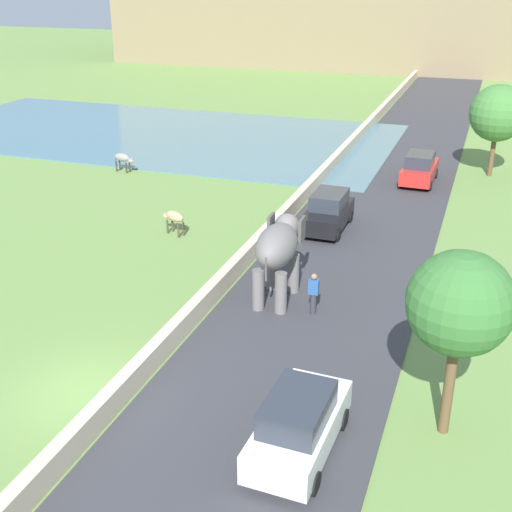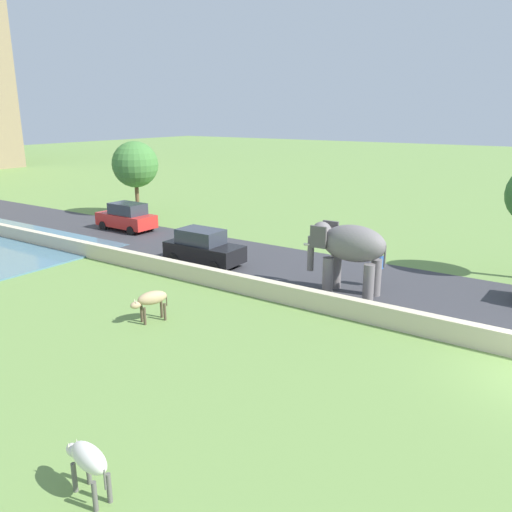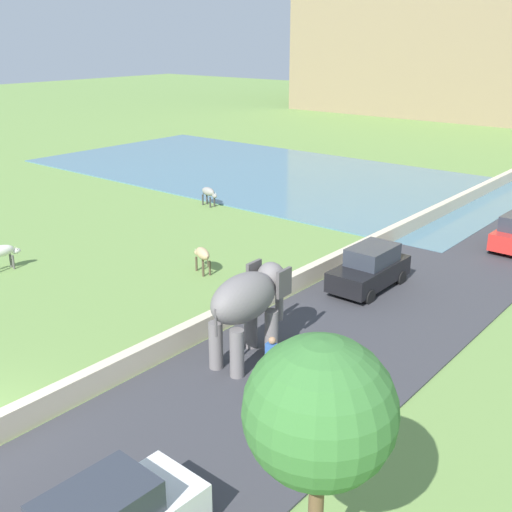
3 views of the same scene
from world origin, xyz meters
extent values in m
cube|color=#38383D|center=(5.00, 20.00, 0.03)|extent=(7.00, 120.00, 0.06)
cube|color=beige|center=(1.20, 18.00, 0.39)|extent=(0.40, 110.00, 0.77)
ellipsoid|color=slate|center=(3.42, 7.41, 2.24)|extent=(1.49, 2.75, 1.50)
cylinder|color=slate|center=(2.98, 8.27, 0.80)|extent=(0.44, 0.44, 1.60)
cylinder|color=slate|center=(3.82, 8.30, 0.80)|extent=(0.44, 0.44, 1.60)
cylinder|color=slate|center=(3.03, 6.52, 0.80)|extent=(0.44, 0.44, 1.60)
cylinder|color=slate|center=(3.87, 6.55, 0.80)|extent=(0.44, 0.44, 1.60)
ellipsoid|color=slate|center=(3.38, 8.83, 2.42)|extent=(1.03, 0.93, 1.10)
cube|color=#504C4C|center=(2.78, 8.67, 2.46)|extent=(0.14, 0.70, 0.90)
cube|color=#504C4C|center=(3.98, 8.71, 2.46)|extent=(0.14, 0.70, 0.90)
cylinder|color=slate|center=(3.36, 9.30, 1.54)|extent=(0.28, 0.28, 1.50)
cone|color=silver|center=(3.14, 9.22, 1.99)|extent=(0.14, 0.56, 0.17)
cone|color=silver|center=(3.58, 9.24, 1.99)|extent=(0.14, 0.56, 0.17)
cylinder|color=#504C4C|center=(3.47, 6.09, 1.89)|extent=(0.08, 0.08, 0.90)
cylinder|color=#33333D|center=(5.00, 6.82, 0.42)|extent=(0.22, 0.22, 0.85)
cube|color=#2D569E|center=(5.00, 6.82, 1.13)|extent=(0.36, 0.22, 0.56)
sphere|color=#997051|center=(5.00, 6.82, 1.52)|extent=(0.22, 0.22, 0.22)
cube|color=red|center=(6.58, 24.28, 0.70)|extent=(1.78, 4.03, 0.80)
cube|color=#2D333D|center=(6.57, 24.08, 1.45)|extent=(1.49, 2.23, 0.70)
cylinder|color=black|center=(5.79, 25.59, 0.30)|extent=(0.19, 0.60, 0.60)
cylinder|color=black|center=(7.41, 25.56, 0.30)|extent=(0.19, 0.60, 0.60)
cylinder|color=black|center=(5.74, 22.99, 0.30)|extent=(0.19, 0.60, 0.60)
cylinder|color=black|center=(7.36, 22.96, 0.30)|extent=(0.19, 0.60, 0.60)
cube|color=black|center=(3.42, 15.24, 0.70)|extent=(1.71, 4.01, 0.80)
cube|color=#2D333D|center=(3.43, 15.44, 1.45)|extent=(1.45, 2.20, 0.70)
cylinder|color=black|center=(4.23, 13.94, 0.30)|extent=(0.18, 0.60, 0.60)
cylinder|color=black|center=(2.61, 13.94, 0.30)|extent=(0.18, 0.60, 0.60)
cylinder|color=black|center=(4.24, 16.54, 0.30)|extent=(0.18, 0.60, 0.60)
cylinder|color=black|center=(2.62, 16.54, 0.30)|extent=(0.18, 0.60, 0.60)
ellipsoid|color=tan|center=(-3.08, 12.27, 0.90)|extent=(1.18, 0.84, 0.50)
cylinder|color=#493D2C|center=(-3.50, 12.28, 0.33)|extent=(0.10, 0.10, 0.65)
cylinder|color=#493D2C|center=(-3.38, 12.57, 0.33)|extent=(0.10, 0.10, 0.65)
cylinder|color=#493D2C|center=(-2.79, 11.98, 0.33)|extent=(0.10, 0.10, 0.65)
cylinder|color=#493D2C|center=(-2.67, 12.26, 0.33)|extent=(0.10, 0.10, 0.65)
ellipsoid|color=tan|center=(-3.66, 12.52, 0.75)|extent=(0.46, 0.38, 0.26)
cone|color=beige|center=(-3.70, 12.44, 0.92)|extent=(0.04, 0.04, 0.12)
cone|color=beige|center=(-3.63, 12.60, 0.92)|extent=(0.04, 0.04, 0.12)
cylinder|color=#493D2C|center=(-2.59, 12.06, 0.70)|extent=(0.04, 0.04, 0.45)
ellipsoid|color=silver|center=(-10.14, 6.91, 0.90)|extent=(0.60, 1.15, 0.50)
cylinder|color=#595753|center=(-10.24, 7.32, 0.33)|extent=(0.10, 0.10, 0.65)
cylinder|color=#595753|center=(-9.93, 7.27, 0.33)|extent=(0.10, 0.10, 0.65)
cylinder|color=#595753|center=(-10.35, 6.56, 0.33)|extent=(0.10, 0.10, 0.65)
cylinder|color=#595753|center=(-10.05, 6.51, 0.33)|extent=(0.10, 0.10, 0.65)
ellipsoid|color=silver|center=(-10.05, 7.54, 0.75)|extent=(0.30, 0.43, 0.26)
cone|color=beige|center=(-10.14, 7.55, 0.92)|extent=(0.04, 0.04, 0.12)
cone|color=beige|center=(-9.96, 7.52, 0.92)|extent=(0.04, 0.04, 0.12)
cylinder|color=#595753|center=(-10.23, 6.38, 0.70)|extent=(0.04, 0.04, 0.45)
cylinder|color=brown|center=(10.39, 27.25, 1.30)|extent=(0.28, 0.28, 2.59)
sphere|color=#427A38|center=(10.39, 27.25, 3.74)|extent=(3.27, 3.27, 3.27)
camera|label=1|loc=(10.14, -13.64, 11.41)|focal=46.66mm
camera|label=2|loc=(-15.36, -0.52, 7.36)|focal=35.96mm
camera|label=3|loc=(14.94, -6.01, 9.90)|focal=43.91mm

